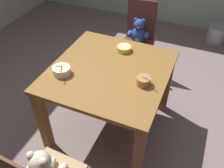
% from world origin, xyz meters
% --- Properties ---
extents(ground_plane, '(5.20, 5.20, 0.04)m').
position_xyz_m(ground_plane, '(0.00, 0.00, -0.02)').
color(ground_plane, slate).
extents(dining_table, '(0.98, 1.02, 0.73)m').
position_xyz_m(dining_table, '(0.00, 0.00, 0.60)').
color(dining_table, brown).
rests_on(dining_table, ground_plane).
extents(teddy_chair_far_center, '(0.40, 0.41, 0.92)m').
position_xyz_m(teddy_chair_far_center, '(-0.05, 0.95, 0.52)').
color(teddy_chair_far_center, '#582E27').
rests_on(teddy_chair_far_center, ground_plane).
extents(porridge_bowl_yellow_far_center, '(0.13, 0.13, 0.05)m').
position_xyz_m(porridge_bowl_yellow_far_center, '(0.01, 0.31, 0.76)').
color(porridge_bowl_yellow_far_center, yellow).
rests_on(porridge_bowl_yellow_far_center, dining_table).
extents(porridge_bowl_terracotta_near_right, '(0.12, 0.11, 0.12)m').
position_xyz_m(porridge_bowl_terracotta_near_right, '(0.32, -0.07, 0.77)').
color(porridge_bowl_terracotta_near_right, '#B5764C').
rests_on(porridge_bowl_terracotta_near_right, dining_table).
extents(porridge_bowl_white_near_left, '(0.15, 0.16, 0.14)m').
position_xyz_m(porridge_bowl_white_near_left, '(-0.34, -0.21, 0.77)').
color(porridge_bowl_white_near_left, silver).
rests_on(porridge_bowl_white_near_left, dining_table).
extents(metal_pail, '(0.29, 0.29, 0.26)m').
position_xyz_m(metal_pail, '(0.84, 2.15, 0.13)').
color(metal_pail, '#93969B').
rests_on(metal_pail, ground_plane).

